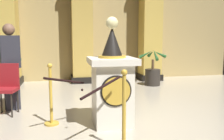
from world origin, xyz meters
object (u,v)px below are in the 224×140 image
object	(u,v)px
stanchion_near	(51,103)
cafe_chair_red	(7,84)
stanchion_far	(124,123)
potted_palm_right	(153,74)
bystander_guest	(11,64)
pedestal_clock	(112,84)
potted_palm_left	(6,80)

from	to	relation	value
stanchion_near	cafe_chair_red	bearing A→B (deg)	137.13
stanchion_far	cafe_chair_red	world-z (taller)	stanchion_far
potted_palm_right	bystander_guest	distance (m)	4.15
pedestal_clock	stanchion_far	bearing A→B (deg)	-93.25
bystander_guest	cafe_chair_red	world-z (taller)	bystander_guest
cafe_chair_red	potted_palm_right	bearing A→B (deg)	29.12
bystander_guest	cafe_chair_red	bearing A→B (deg)	-97.11
pedestal_clock	potted_palm_right	xyz separation A→B (m)	(1.89, 3.04, -0.34)
pedestal_clock	cafe_chair_red	size ratio (longest dim) A/B	1.86
stanchion_near	bystander_guest	distance (m)	1.43
pedestal_clock	stanchion_far	xyz separation A→B (m)	(-0.06, -1.01, -0.32)
stanchion_far	bystander_guest	bearing A→B (deg)	127.79
cafe_chair_red	stanchion_near	bearing A→B (deg)	-42.87
pedestal_clock	stanchion_far	size ratio (longest dim) A/B	1.67
pedestal_clock	stanchion_near	bearing A→B (deg)	169.17
potted_palm_right	pedestal_clock	bearing A→B (deg)	-121.91
stanchion_far	bystander_guest	distance (m)	2.90
potted_palm_right	cafe_chair_red	size ratio (longest dim) A/B	1.17
pedestal_clock	stanchion_near	xyz separation A→B (m)	(-1.00, 0.19, -0.33)
stanchion_near	potted_palm_right	bearing A→B (deg)	44.59
bystander_guest	pedestal_clock	bearing A→B (deg)	-34.52
pedestal_clock	potted_palm_right	world-z (taller)	pedestal_clock
bystander_guest	cafe_chair_red	size ratio (longest dim) A/B	1.79
potted_palm_left	potted_palm_right	size ratio (longest dim) A/B	0.95
potted_palm_left	bystander_guest	world-z (taller)	bystander_guest
cafe_chair_red	stanchion_far	bearing A→B (deg)	-48.05
pedestal_clock	bystander_guest	distance (m)	2.20
pedestal_clock	potted_palm_left	bearing A→B (deg)	126.85
pedestal_clock	potted_palm_left	xyz separation A→B (m)	(-2.28, 3.04, -0.37)
pedestal_clock	potted_palm_left	distance (m)	3.82
potted_palm_right	potted_palm_left	bearing A→B (deg)	-179.99
potted_palm_right	cafe_chair_red	world-z (taller)	potted_palm_right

